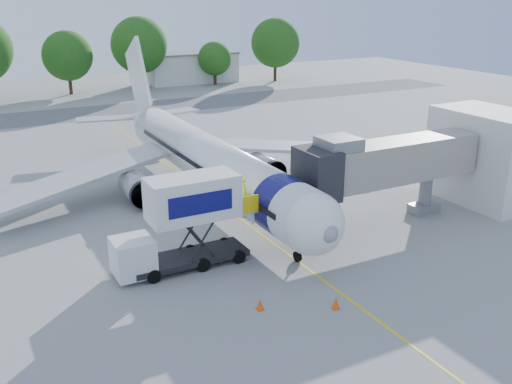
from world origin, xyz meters
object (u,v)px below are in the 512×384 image
catering_hiloader (183,224)px  ground_tug (422,337)px  aircraft (206,159)px  jet_bridge (379,164)px

catering_hiloader → ground_tug: bearing=-63.9°
aircraft → catering_hiloader: (-6.26, -11.12, -0.19)m
jet_bridge → ground_tug: 15.55m
aircraft → catering_hiloader: bearing=-119.4°
aircraft → ground_tug: size_ratio=9.43×
aircraft → ground_tug: 24.10m
jet_bridge → catering_hiloader: size_ratio=1.64×
catering_hiloader → ground_tug: catering_hiloader is taller
jet_bridge → catering_hiloader: (-14.26, -0.00, -1.58)m
aircraft → ground_tug: aircraft is taller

